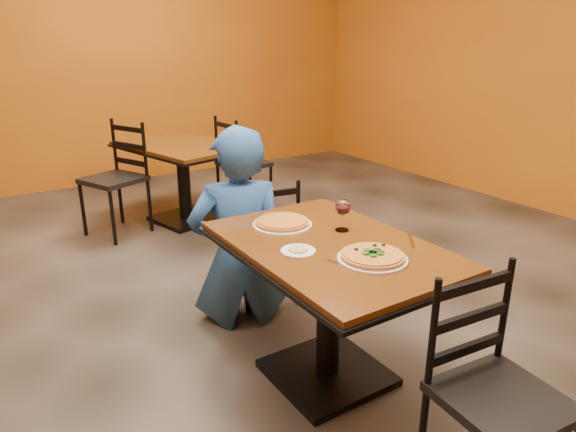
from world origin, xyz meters
TOP-DOWN VIEW (x-y plane):
  - floor at (0.00, 0.00)m, footprint 7.00×8.00m
  - wall_back at (0.00, 4.00)m, footprint 7.00×0.01m
  - table_main at (0.00, -0.50)m, footprint 0.83×1.23m
  - table_second at (0.31, 2.19)m, footprint 1.10×1.39m
  - chair_main_near at (0.06, -1.44)m, footprint 0.44×0.44m
  - chair_main_far at (0.16, 0.42)m, footprint 0.44×0.44m
  - chair_second_left at (-0.33, 2.19)m, footprint 0.59×0.59m
  - chair_second_right at (0.96, 2.19)m, footprint 0.46×0.46m
  - diner at (-0.08, 0.32)m, footprint 0.70×0.58m
  - plate_main at (0.04, -0.75)m, footprint 0.31×0.31m
  - pizza_main at (0.04, -0.75)m, footprint 0.28×0.28m
  - plate_far at (-0.06, -0.17)m, footprint 0.31×0.31m
  - pizza_far at (-0.06, -0.17)m, footprint 0.28×0.28m
  - side_plate at (-0.19, -0.51)m, footprint 0.16×0.16m
  - dip at (-0.19, -0.51)m, footprint 0.09×0.09m
  - wine_glass at (0.15, -0.39)m, footprint 0.08×0.08m
  - fork at (-0.11, -0.74)m, footprint 0.06×0.19m
  - knife at (0.35, -0.68)m, footprint 0.14×0.17m

SIDE VIEW (x-z plane):
  - floor at x=0.00m, z-range -0.01..0.01m
  - chair_main_far at x=0.16m, z-range 0.00..0.85m
  - chair_main_near at x=0.06m, z-range 0.00..0.90m
  - chair_second_right at x=0.96m, z-range 0.00..0.95m
  - chair_second_left at x=-0.33m, z-range 0.00..0.99m
  - table_second at x=0.31m, z-range 0.18..0.93m
  - table_main at x=0.00m, z-range 0.18..0.93m
  - diner at x=-0.08m, z-range 0.00..1.21m
  - fork at x=-0.11m, z-range 0.75..0.75m
  - knife at x=0.35m, z-range 0.75..0.75m
  - plate_main at x=0.04m, z-range 0.75..0.76m
  - plate_far at x=-0.06m, z-range 0.75..0.76m
  - side_plate at x=-0.19m, z-range 0.75..0.76m
  - dip at x=-0.19m, z-range 0.76..0.77m
  - pizza_main at x=0.04m, z-range 0.76..0.78m
  - pizza_far at x=-0.06m, z-range 0.76..0.78m
  - wine_glass at x=0.15m, z-range 0.75..0.93m
  - wall_back at x=0.00m, z-range 0.00..3.00m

